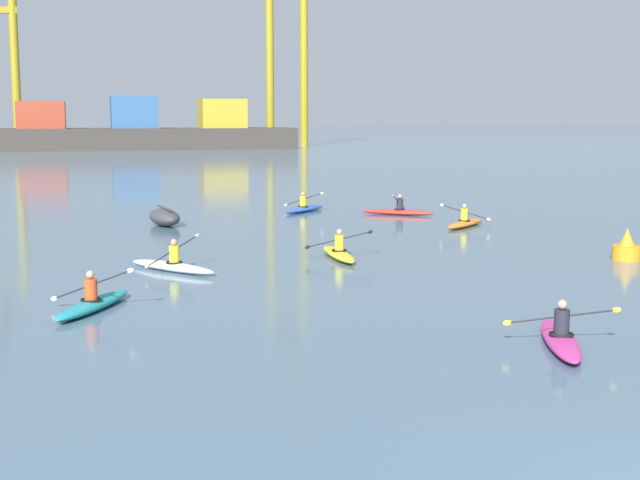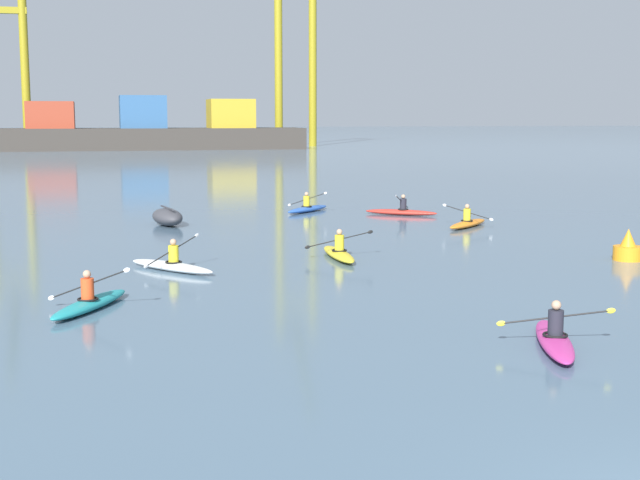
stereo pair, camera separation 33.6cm
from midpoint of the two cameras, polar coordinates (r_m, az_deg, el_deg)
name	(u,v)px [view 1 (the left image)]	position (r m, az deg, el deg)	size (l,w,h in m)	color
container_barge	(135,132)	(125.68, -11.84, 6.82)	(44.26, 8.67, 7.38)	#38332D
gantry_crane_west_mid	(287,17)	(137.47, -2.19, 14.08)	(6.51, 15.58, 40.04)	olive
capsized_dinghy	(164,217)	(37.44, -10.20, 1.45)	(1.54, 2.75, 0.76)	#38383D
channel_buoy	(627,248)	(29.58, 18.77, -0.52)	(0.90, 0.90, 1.00)	orange
kayak_orange	(465,223)	(36.93, 9.03, 1.11)	(2.86, 2.80, 0.95)	orange
kayak_white	(172,265)	(26.35, -9.82, -1.61)	(2.54, 3.07, 1.03)	silver
kayak_yellow	(339,253)	(28.33, 0.87, -0.83)	(2.25, 3.42, 0.95)	yellow
kayak_red	(398,211)	(41.01, 4.78, 1.85)	(3.12, 2.45, 1.05)	red
kayak_teal	(93,303)	(21.46, -14.79, -3.92)	(2.13, 3.28, 1.07)	teal
kayak_blue	(304,208)	(42.22, -1.26, 2.05)	(2.81, 2.85, 1.02)	#2856B2
kayak_magenta	(560,338)	(18.12, 14.65, -6.09)	(2.13, 3.39, 0.95)	#C13384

